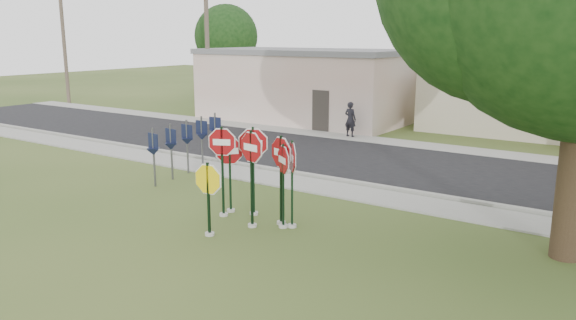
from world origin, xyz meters
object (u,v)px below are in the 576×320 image
Objects in this scene: stop_sign_left at (222,158)px; pedestrian at (350,119)px; stop_sign_yellow at (208,191)px; utility_pole_near at (207,36)px; stop_sign_center at (251,164)px.

pedestrian is at bearing 102.57° from stop_sign_left.
stop_sign_yellow is at bearing 110.15° from pedestrian.
stop_sign_left reaches higher than pedestrian.
stop_sign_yellow is at bearing -62.34° from stop_sign_left.
stop_sign_left is 1.54× the size of pedestrian.
utility_pole_near is (-12.99, 13.81, 3.30)m from stop_sign_left.
stop_sign_yellow is at bearing -47.96° from utility_pole_near.
stop_sign_center reaches higher than stop_sign_left.
stop_sign_left reaches higher than stop_sign_yellow.
stop_sign_yellow is (-0.50, -1.14, -0.54)m from stop_sign_center.
utility_pole_near is at bearing 132.04° from stop_sign_yellow.
stop_sign_yellow is 0.21× the size of utility_pole_near.
utility_pole_near is (-13.74, 15.23, 3.78)m from stop_sign_yellow.
utility_pole_near is at bearing 133.24° from stop_sign_left.
stop_sign_yellow is 14.87m from pedestrian.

